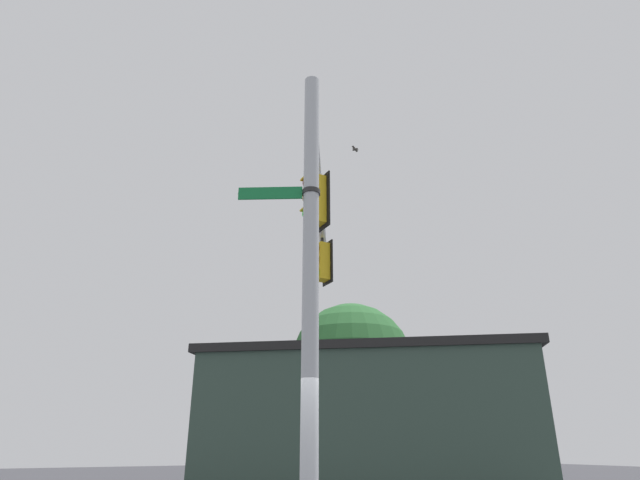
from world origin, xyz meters
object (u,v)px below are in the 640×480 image
Objects in this scene: traffic_light_mid_inner at (322,262)px; bird_flying at (355,149)px; traffic_light_nearest_pole at (315,200)px; street_name_sign at (290,193)px.

traffic_light_mid_inner is 5.12m from bird_flying.
traffic_light_mid_inner is at bearing -30.12° from traffic_light_nearest_pole.
street_name_sign is (-1.29, 1.14, -0.70)m from traffic_light_nearest_pole.
bird_flying reaches higher than traffic_light_nearest_pole.
bird_flying is (5.60, -4.89, 5.36)m from street_name_sign.
bird_flying is (4.30, -3.75, 4.67)m from traffic_light_nearest_pole.
traffic_light_nearest_pole is at bearing -41.28° from street_name_sign.
traffic_light_mid_inner reaches higher than street_name_sign.
street_name_sign is 9.16m from bird_flying.
traffic_light_nearest_pole is 1.86m from street_name_sign.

